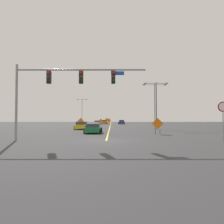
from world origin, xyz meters
TOP-DOWN VIEW (x-y plane):
  - ground at (0.00, 0.00)m, footprint 203.11×203.11m
  - road_centre_stripe at (0.00, 56.42)m, footprint 0.16×112.84m
  - traffic_signal_assembly at (-3.60, -0.02)m, footprint 10.94×0.44m
  - stop_sign at (8.65, -2.05)m, footprint 0.76×0.07m
  - street_lamp_mid_left at (7.87, 17.95)m, footprint 4.12×0.24m
  - street_lamp_near_right at (8.96, 21.74)m, footprint 4.56×0.24m
  - street_lamp_far_left at (-9.28, 48.94)m, footprint 3.34×0.24m
  - construction_sign_right_lane at (-0.43, 42.07)m, footprint 1.27×0.15m
  - construction_sign_median_near at (5.95, 7.36)m, footprint 1.36×0.26m
  - construction_sign_median_far at (-5.73, 23.42)m, footprint 1.26×0.19m
  - construction_sign_right_shoulder at (-1.23, 49.87)m, footprint 1.32×0.09m
  - construction_sign_left_shoulder at (-3.05, 46.95)m, footprint 1.19×0.16m
  - car_yellow_near at (-4.83, 18.31)m, footprint 2.10×3.87m
  - car_blue_approaching at (3.70, 52.17)m, footprint 2.14×4.25m
  - car_green_passing at (-1.91, 9.15)m, footprint 2.12×3.89m
  - car_orange_mid at (-2.28, 55.76)m, footprint 2.19×4.17m
  - car_white_far at (-4.45, 50.59)m, footprint 2.12×4.60m

SIDE VIEW (x-z plane):
  - ground at x=0.00m, z-range 0.00..0.00m
  - road_centre_stripe at x=0.00m, z-range 0.00..0.01m
  - car_green_passing at x=-1.91m, z-range -0.02..1.19m
  - car_white_far at x=-4.45m, z-range -0.02..1.22m
  - car_orange_mid at x=-2.28m, z-range -0.05..1.34m
  - car_yellow_near at x=-4.83m, z-range -0.02..1.32m
  - car_blue_approaching at x=3.70m, z-range -0.03..1.39m
  - construction_sign_left_shoulder at x=-3.05m, z-range 0.24..2.12m
  - construction_sign_median_near at x=5.95m, z-range 0.22..2.16m
  - construction_sign_right_lane at x=-0.43m, z-range 0.26..2.26m
  - construction_sign_median_far at x=-5.73m, z-range 0.28..2.31m
  - construction_sign_right_shoulder at x=-1.23m, z-range 0.30..2.43m
  - stop_sign at x=8.65m, z-range 0.62..3.72m
  - street_lamp_mid_left at x=7.87m, z-range 0.79..8.66m
  - street_lamp_far_left at x=-9.28m, z-range 0.74..9.02m
  - traffic_signal_assembly at x=-3.60m, z-range 1.67..8.09m
  - street_lamp_near_right at x=8.96m, z-range 0.85..9.65m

